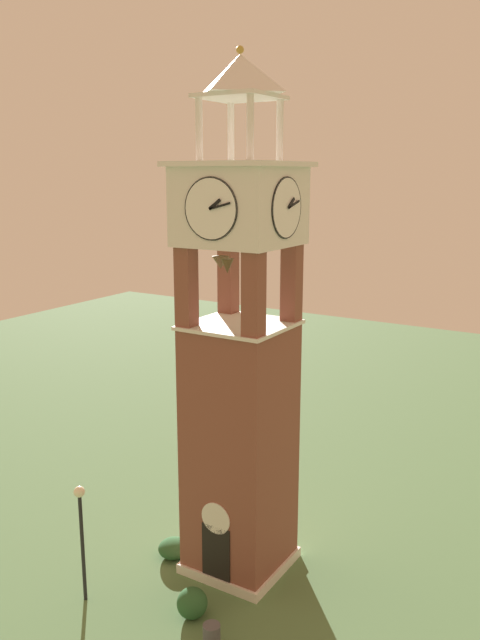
{
  "coord_description": "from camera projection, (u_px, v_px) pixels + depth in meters",
  "views": [
    {
      "loc": [
        10.84,
        -17.64,
        13.66
      ],
      "look_at": [
        0.0,
        0.0,
        8.97
      ],
      "focal_mm": 36.42,
      "sensor_mm": 36.0,
      "label": 1
    }
  ],
  "objects": [
    {
      "name": "ground",
      "position": [
        240.0,
        564.0,
        23.21
      ],
      "size": [
        80.0,
        80.0,
        0.0
      ],
      "primitive_type": "plane",
      "color": "#517547"
    },
    {
      "name": "clock_tower",
      "position": [
        240.0,
        375.0,
        21.64
      ],
      "size": [
        3.64,
        3.64,
        17.4
      ],
      "color": "brown",
      "rests_on": "ground"
    },
    {
      "name": "lamp_post",
      "position": [
        81.0,
        522.0,
        20.69
      ],
      "size": [
        0.36,
        0.36,
        4.03
      ],
      "color": "black",
      "rests_on": "ground"
    },
    {
      "name": "trash_bin",
      "position": [
        212.0,
        637.0,
        18.99
      ],
      "size": [
        0.52,
        0.52,
        0.8
      ],
      "primitive_type": "cylinder",
      "color": "#4C4C51",
      "rests_on": "ground"
    },
    {
      "name": "shrub_near_entry",
      "position": [
        192.0,
        603.0,
        20.35
      ],
      "size": [
        0.97,
        0.97,
        0.98
      ],
      "primitive_type": "ellipsoid",
      "color": "#28562D",
      "rests_on": "ground"
    },
    {
      "name": "shrub_left_of_tower",
      "position": [
        174.0,
        548.0,
        23.62
      ],
      "size": [
        1.15,
        1.15,
        0.66
      ],
      "primitive_type": "ellipsoid",
      "color": "#28562D",
      "rests_on": "ground"
    }
  ]
}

